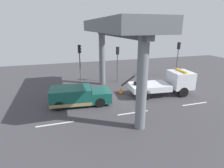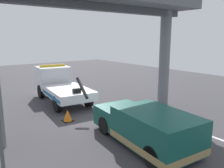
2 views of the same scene
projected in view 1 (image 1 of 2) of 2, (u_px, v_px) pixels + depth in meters
ground_plane at (121, 100)px, 17.23m from camera, size 60.00×40.00×0.10m
lane_stripe_west at (55, 124)px, 12.81m from camera, size 2.60×0.16×0.01m
lane_stripe_mid at (133, 113)px, 14.49m from camera, size 2.60×0.16×0.01m
lane_stripe_east at (195, 104)px, 16.17m from camera, size 2.60×0.16×0.01m
tow_truck_white at (167, 83)px, 18.17m from camera, size 7.34×2.97×2.46m
towed_van_green at (78, 96)px, 15.86m from camera, size 5.38×2.67×1.58m
overpass_structure at (116, 31)px, 15.19m from camera, size 3.60×12.29×7.21m
traffic_light_near at (80, 56)px, 20.29m from camera, size 0.39×0.32×4.68m
traffic_light_far at (118, 57)px, 21.62m from camera, size 0.39×0.32×4.34m
traffic_light_mid at (178, 52)px, 23.94m from camera, size 0.39×0.32×4.66m
traffic_cone_orange at (121, 91)px, 18.58m from camera, size 0.54×0.54×0.64m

